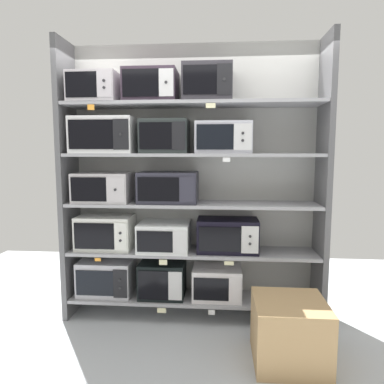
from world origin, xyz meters
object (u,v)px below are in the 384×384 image
(microwave_7, at_px, (168,187))
(microwave_13, at_px, (208,84))
(microwave_4, at_px, (165,236))
(microwave_1, at_px, (162,279))
(microwave_0, at_px, (106,277))
(microwave_8, at_px, (105,135))
(microwave_11, at_px, (96,89))
(microwave_5, at_px, (228,235))
(microwave_2, at_px, (217,282))
(microwave_10, at_px, (223,138))
(microwave_12, at_px, (151,87))
(shipping_carton, at_px, (289,332))
(microwave_6, at_px, (104,187))
(microwave_3, at_px, (106,232))
(microwave_9, at_px, (165,137))

(microwave_7, distance_m, microwave_13, 1.01)
(microwave_4, bearing_deg, microwave_1, -179.15)
(microwave_0, bearing_deg, microwave_7, -0.01)
(microwave_8, height_order, microwave_11, microwave_11)
(microwave_5, bearing_deg, microwave_2, 179.94)
(microwave_10, distance_m, microwave_13, 0.50)
(microwave_7, xyz_separation_m, microwave_10, (0.51, -0.00, 0.46))
(microwave_12, bearing_deg, microwave_7, 0.09)
(microwave_2, xyz_separation_m, microwave_7, (-0.47, -0.00, 0.92))
(microwave_5, distance_m, microwave_12, 1.55)
(microwave_5, distance_m, shipping_carton, 1.00)
(microwave_4, distance_m, microwave_6, 0.75)
(microwave_3, height_order, microwave_9, microwave_9)
(microwave_2, height_order, microwave_4, microwave_4)
(microwave_2, height_order, microwave_3, microwave_3)
(microwave_1, relative_size, microwave_4, 0.91)
(microwave_8, bearing_deg, microwave_13, 0.01)
(microwave_7, height_order, microwave_8, microwave_8)
(microwave_4, xyz_separation_m, microwave_8, (-0.56, -0.00, 0.96))
(microwave_2, bearing_deg, microwave_4, -180.00)
(microwave_5, bearing_deg, microwave_13, -179.97)
(microwave_7, distance_m, microwave_11, 1.13)
(microwave_10, bearing_deg, shipping_carton, -53.02)
(microwave_1, relative_size, microwave_3, 0.82)
(microwave_3, height_order, microwave_7, microwave_7)
(microwave_3, xyz_separation_m, microwave_11, (-0.05, -0.00, 1.36))
(microwave_2, xyz_separation_m, microwave_4, (-0.51, -0.00, 0.45))
(microwave_0, relative_size, microwave_13, 1.19)
(microwave_2, xyz_separation_m, microwave_13, (-0.10, -0.00, 1.86))
(microwave_4, relative_size, microwave_6, 0.91)
(microwave_9, height_order, microwave_11, microwave_11)
(microwave_7, bearing_deg, shipping_carton, -33.62)
(microwave_4, xyz_separation_m, microwave_10, (0.55, -0.00, 0.93))
(microwave_7, bearing_deg, microwave_10, -0.01)
(microwave_7, relative_size, microwave_12, 1.15)
(microwave_10, distance_m, microwave_11, 1.26)
(microwave_4, xyz_separation_m, microwave_13, (0.41, -0.00, 1.41))
(shipping_carton, bearing_deg, microwave_9, 147.03)
(microwave_5, xyz_separation_m, microwave_12, (-0.71, -0.00, 1.38))
(microwave_1, xyz_separation_m, microwave_9, (0.04, 0.00, 1.37))
(microwave_11, bearing_deg, microwave_2, 0.02)
(microwave_1, bearing_deg, microwave_5, 0.03)
(microwave_9, height_order, microwave_13, microwave_13)
(microwave_5, xyz_separation_m, microwave_9, (-0.59, -0.00, 0.92))
(microwave_5, relative_size, microwave_10, 1.12)
(microwave_6, bearing_deg, microwave_3, 1.36)
(microwave_1, relative_size, microwave_5, 0.76)
(microwave_0, distance_m, microwave_1, 0.56)
(shipping_carton, bearing_deg, microwave_1, 148.02)
(microwave_2, xyz_separation_m, microwave_8, (-1.06, -0.00, 1.40))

